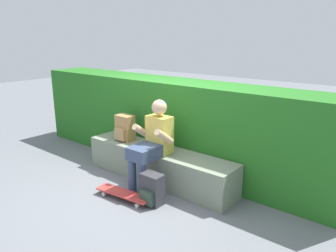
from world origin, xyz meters
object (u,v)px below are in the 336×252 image
at_px(person_skater, 152,142).
at_px(skateboard_near_person, 124,194).
at_px(bench_main, 158,165).
at_px(backpack_on_bench, 125,128).
at_px(backpack_on_ground, 152,190).

relative_size(person_skater, skateboard_near_person, 1.50).
height_order(bench_main, backpack_on_bench, backpack_on_bench).
distance_m(bench_main, backpack_on_ground, 0.71).
bearing_deg(backpack_on_ground, person_skater, 130.52).
relative_size(bench_main, skateboard_near_person, 2.98).
bearing_deg(person_skater, backpack_on_ground, -49.48).
bearing_deg(person_skater, backpack_on_bench, 164.43).
bearing_deg(person_skater, skateboard_near_person, -96.25).
xyz_separation_m(bench_main, backpack_on_ground, (0.40, -0.58, -0.05)).
distance_m(person_skater, backpack_on_bench, 0.80).
bearing_deg(bench_main, person_skater, -68.17).
bearing_deg(backpack_on_ground, bench_main, 124.24).
distance_m(skateboard_near_person, backpack_on_bench, 1.18).
bearing_deg(bench_main, skateboard_near_person, -87.36).
height_order(bench_main, backpack_on_ground, bench_main).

